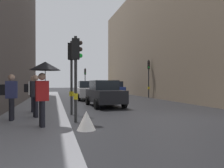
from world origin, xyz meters
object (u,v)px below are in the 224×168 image
Objects in this scene: car_silver_hatchback at (102,87)px; pedestrian_with_grey_backpack at (10,94)px; traffic_light_near_left at (76,63)px; pedestrian_with_black_backpack at (32,92)px; traffic_light_mid_street at (149,72)px; car_dark_suv at (104,93)px; traffic_light_far_median at (85,76)px; pedestrian_with_umbrella at (44,76)px; car_blue_van at (114,89)px; warning_sign_triangle at (86,120)px; car_yellow_taxi at (93,87)px; pedestrian_in_dark_coat at (36,94)px; car_white_compact at (88,90)px; traffic_light_near_right at (72,64)px.

pedestrian_with_grey_backpack reaches higher than car_silver_hatchback.
traffic_light_near_left is 1.97× the size of pedestrian_with_black_backpack.
car_dark_suv is at bearing -134.80° from traffic_light_mid_street.
traffic_light_far_median is 1.07× the size of traffic_light_near_left.
car_dark_suv is at bearing 61.43° from pedestrian_with_umbrella.
traffic_light_far_median reaches higher than pedestrian_with_black_backpack.
car_dark_suv is 0.99× the size of car_blue_van.
warning_sign_triangle is at bearing -109.05° from car_blue_van.
car_dark_suv is 2.41× the size of pedestrian_with_black_backpack.
traffic_light_mid_street is 2.25× the size of pedestrian_with_grey_backpack.
traffic_light_mid_street is 18.16m from car_yellow_taxi.
traffic_light_mid_street reaches higher than pedestrian_with_grey_backpack.
pedestrian_with_grey_backpack is at bearing -147.09° from pedestrian_in_dark_coat.
car_white_compact is (-0.23, 5.94, 0.00)m from car_dark_suv.
car_white_compact is 2.41× the size of pedestrian_with_black_backpack.
car_white_compact is at bearing -176.74° from traffic_light_mid_street.
pedestrian_with_black_backpack is at bearing -105.34° from traffic_light_far_median.
warning_sign_triangle is (1.36, -0.18, -1.52)m from pedestrian_with_umbrella.
traffic_light_near_left is 0.83× the size of car_silver_hatchback.
warning_sign_triangle is at bearing -62.12° from pedestrian_with_black_backpack.
car_blue_van is (6.08, 13.47, -1.67)m from traffic_light_near_right.
traffic_light_far_median is 0.87× the size of car_yellow_taxi.
traffic_light_near_right is 4.37m from car_dark_suv.
pedestrian_with_black_backpack is 1.74m from pedestrian_in_dark_coat.
traffic_light_mid_street is 16.07m from pedestrian_with_grey_backpack.
pedestrian_with_grey_backpack is at bearing -104.10° from pedestrian_with_black_backpack.
pedestrian_with_umbrella is (-7.26, -16.88, 0.96)m from car_blue_van.
pedestrian_with_grey_backpack is (-1.30, 1.50, -0.68)m from pedestrian_with_umbrella.
pedestrian_with_umbrella reaches higher than car_blue_van.
car_white_compact is at bearing -101.95° from car_yellow_taxi.
traffic_light_near_right is 2.08× the size of pedestrian_in_dark_coat.
traffic_light_far_median is at bearing -148.90° from car_silver_hatchback.
car_dark_suv is (2.43, 5.30, -1.53)m from traffic_light_near_left.
warning_sign_triangle is at bearing -7.48° from pedestrian_with_umbrella.
traffic_light_near_left reaches higher than pedestrian_in_dark_coat.
car_blue_van is (-2.62, 3.94, -1.87)m from traffic_light_mid_street.
traffic_light_near_left reaches higher than car_silver_hatchback.
car_white_compact is at bearing 74.94° from pedestrian_with_umbrella.
pedestrian_with_umbrella is 1.21× the size of pedestrian_in_dark_coat.
pedestrian_in_dark_coat is (-8.09, -23.42, 0.25)m from car_silver_hatchback.
traffic_light_near_right reaches higher than car_dark_suv.
car_blue_van is at bearing -69.83° from traffic_light_far_median.
car_dark_suv is at bearing 52.96° from traffic_light_near_right.
car_dark_suv is at bearing 48.47° from pedestrian_in_dark_coat.
warning_sign_triangle is (-5.88, -30.99, -0.55)m from car_yellow_taxi.
traffic_light_mid_street is at bearing -81.62° from car_yellow_taxi.
traffic_light_near_left is 1.63× the size of pedestrian_with_umbrella.
pedestrian_in_dark_coat is at bearing 155.56° from traffic_light_near_left.
pedestrian_with_umbrella is 1.21× the size of pedestrian_with_grey_backpack.
pedestrian_with_umbrella is (-1.18, -1.33, -0.57)m from traffic_light_near_left.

